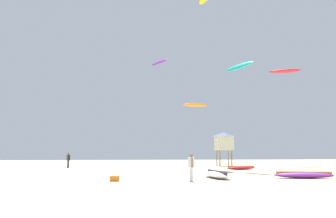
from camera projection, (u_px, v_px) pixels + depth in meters
The scene contains 12 objects.
ground_plane at pixel (223, 193), 15.06m from camera, with size 120.00×120.00×0.00m, color beige.
person_foreground at pixel (191, 165), 21.20m from camera, with size 0.38×0.55×1.66m.
person_midground at pixel (68, 159), 38.21m from camera, with size 0.36×0.53×1.60m.
kite_grounded_near at pixel (217, 175), 23.49m from camera, with size 1.39×4.16×0.50m.
kite_grounded_mid at pixel (304, 175), 23.25m from camera, with size 3.95×2.08×0.47m.
kite_grounded_far at pixel (241, 168), 34.41m from camera, with size 3.29×1.71×0.40m.
lifeguard_tower at pixel (224, 141), 44.53m from camera, with size 2.30×2.30×4.15m.
cooler_box at pixel (115, 179), 20.97m from camera, with size 0.56×0.36×0.32m, color orange.
kite_aloft_1 at pixel (285, 71), 46.91m from camera, with size 4.26×2.65×0.49m.
kite_aloft_3 at pixel (195, 105), 57.44m from camera, with size 4.41×2.03×0.73m.
kite_aloft_4 at pixel (159, 62), 51.77m from camera, with size 2.79×3.80×0.94m.
kite_aloft_5 at pixel (239, 66), 33.94m from camera, with size 2.54×4.04×0.93m.
Camera 1 is at (-4.04, -15.02, 1.75)m, focal length 38.00 mm.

